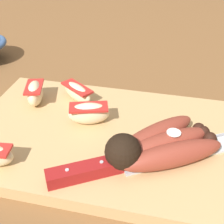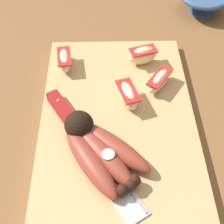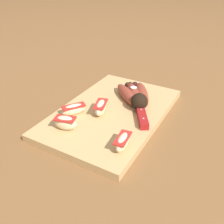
% 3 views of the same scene
% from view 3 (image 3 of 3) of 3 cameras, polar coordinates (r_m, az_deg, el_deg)
% --- Properties ---
extents(ground_plane, '(6.00, 6.00, 0.00)m').
position_cam_3_polar(ground_plane, '(0.71, 0.15, -1.78)').
color(ground_plane, brown).
extents(cutting_board, '(0.43, 0.27, 0.02)m').
position_cam_3_polar(cutting_board, '(0.72, 0.07, -0.19)').
color(cutting_board, tan).
rests_on(cutting_board, ground_plane).
extents(banana_bunch, '(0.16, 0.16, 0.05)m').
position_cam_3_polar(banana_bunch, '(0.76, 5.30, 3.81)').
color(banana_bunch, black).
rests_on(banana_bunch, cutting_board).
extents(chefs_knife, '(0.25, 0.17, 0.02)m').
position_cam_3_polar(chefs_knife, '(0.72, 6.33, 0.85)').
color(chefs_knife, silver).
rests_on(chefs_knife, cutting_board).
extents(apple_wedge_near, '(0.04, 0.06, 0.04)m').
position_cam_3_polar(apple_wedge_near, '(0.64, -10.58, -2.39)').
color(apple_wedge_near, beige).
rests_on(apple_wedge_near, cutting_board).
extents(apple_wedge_middle, '(0.07, 0.06, 0.03)m').
position_cam_3_polar(apple_wedge_middle, '(0.70, -8.70, 0.66)').
color(apple_wedge_middle, beige).
rests_on(apple_wedge_middle, cutting_board).
extents(apple_wedge_far, '(0.07, 0.03, 0.03)m').
position_cam_3_polar(apple_wedge_far, '(0.57, 2.44, -6.74)').
color(apple_wedge_far, beige).
rests_on(apple_wedge_far, cutting_board).
extents(apple_wedge_extra, '(0.07, 0.05, 0.04)m').
position_cam_3_polar(apple_wedge_extra, '(0.69, -2.59, 1.07)').
color(apple_wedge_extra, beige).
rests_on(apple_wedge_extra, cutting_board).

